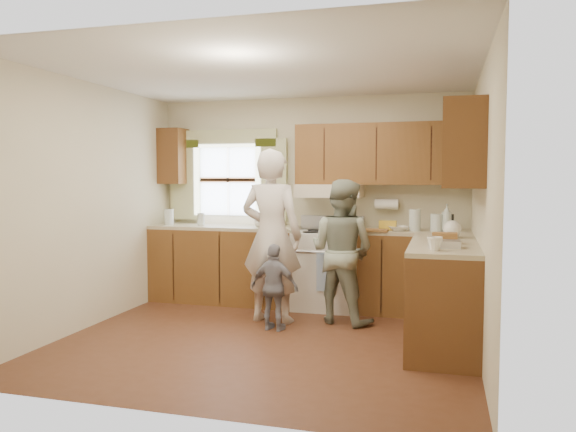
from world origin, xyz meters
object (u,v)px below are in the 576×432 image
(stove, at_px, (328,269))
(child, at_px, (275,287))
(woman_right, at_px, (342,251))
(woman_left, at_px, (271,236))

(stove, distance_m, child, 1.13)
(stove, xyz_separation_m, woman_right, (0.26, -0.59, 0.29))
(stove, xyz_separation_m, woman_left, (-0.46, -0.75, 0.45))
(stove, relative_size, woman_right, 0.71)
(child, bearing_deg, woman_right, -130.53)
(stove, bearing_deg, woman_left, -121.38)
(stove, xyz_separation_m, child, (-0.33, -1.09, -0.03))
(child, bearing_deg, stove, -97.53)
(woman_left, bearing_deg, child, 116.71)
(woman_left, distance_m, child, 0.60)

